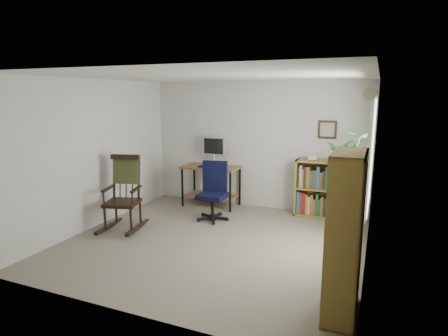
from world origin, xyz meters
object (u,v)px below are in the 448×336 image
at_px(low_bookshelf, 323,189).
at_px(office_chair, 212,191).
at_px(tall_bookshelf, 345,236).
at_px(rocking_chair, 122,193).
at_px(desk, 211,186).

bearing_deg(low_bookshelf, office_chair, -152.37).
bearing_deg(low_bookshelf, tall_bookshelf, -78.46).
bearing_deg(office_chair, rocking_chair, -150.08).
height_order(office_chair, low_bookshelf, office_chair).
distance_m(rocking_chair, low_bookshelf, 3.45).
bearing_deg(low_bookshelf, rocking_chair, -146.94).
relative_size(desk, office_chair, 1.06).
bearing_deg(rocking_chair, tall_bookshelf, -34.15).
distance_m(desk, low_bookshelf, 2.13).
relative_size(office_chair, low_bookshelf, 1.01).
distance_m(low_bookshelf, tall_bookshelf, 3.08).
bearing_deg(rocking_chair, low_bookshelf, 16.76).
bearing_deg(desk, office_chair, -64.20).
distance_m(desk, tall_bookshelf, 4.00).
height_order(desk, rocking_chair, rocking_chair).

